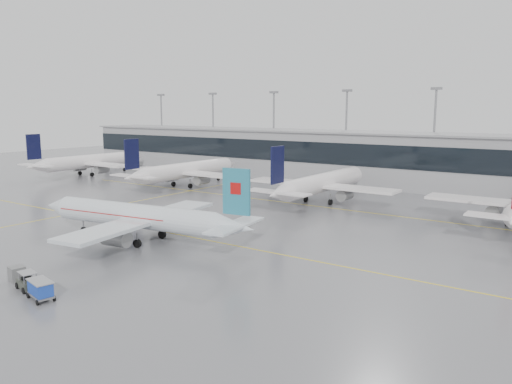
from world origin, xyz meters
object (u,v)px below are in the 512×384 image
Objects in this scene: baggage_tug at (27,283)px; gse_unit at (17,274)px; air_canada_jet at (142,217)px; baggage_cart at (40,288)px.

baggage_tug is 2.57× the size of gse_unit.
air_canada_jet is 21.36m from baggage_cart.
air_canada_jet is at bearing 123.68° from baggage_cart.
gse_unit is (0.92, -18.16, -2.61)m from air_canada_jet.
baggage_cart is at bearing -2.27° from gse_unit.
gse_unit is (-3.33, 0.84, 0.11)m from baggage_tug.
baggage_cart is (7.78, -19.76, -2.28)m from air_canada_jet.
gse_unit is at bearing 84.73° from air_canada_jet.
baggage_cart is 7.05m from gse_unit.
baggage_tug is at bearing 180.00° from baggage_cart.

